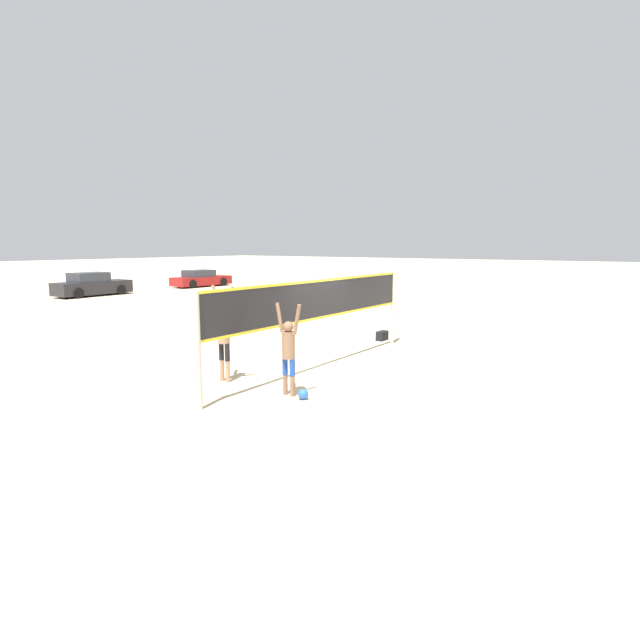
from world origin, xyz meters
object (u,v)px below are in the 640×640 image
(gear_bag, at_px, (382,336))
(parked_car_mid, at_px, (92,285))
(player_blocker, at_px, (224,331))
(parked_car_near, at_px, (201,279))
(player_spiker, at_px, (288,348))
(volleyball_net, at_px, (320,306))
(volleyball, at_px, (303,394))

(gear_bag, relative_size, parked_car_mid, 0.10)
(gear_bag, bearing_deg, player_blocker, 175.24)
(player_blocker, bearing_deg, parked_car_near, 140.00)
(player_blocker, bearing_deg, player_spiker, 0.52)
(volleyball_net, distance_m, gear_bag, 4.69)
(volleyball_net, relative_size, volleyball, 36.91)
(player_spiker, distance_m, parked_car_mid, 25.38)
(gear_bag, distance_m, parked_car_mid, 22.40)
(volleyball, bearing_deg, gear_bag, 14.97)
(player_blocker, xyz_separation_m, gear_bag, (6.76, -0.56, -1.06))
(volleyball, height_order, parked_car_mid, parked_car_mid)
(parked_car_mid, bearing_deg, gear_bag, -97.65)
(volleyball_net, relative_size, parked_car_near, 1.72)
(volleyball_net, bearing_deg, player_spiker, -160.22)
(player_blocker, relative_size, volleyball, 10.20)
(volleyball_net, height_order, parked_car_near, volleyball_net)
(volleyball_net, bearing_deg, gear_bag, 7.07)
(player_spiker, bearing_deg, volleyball_net, -70.22)
(player_blocker, height_order, parked_car_near, player_blocker)
(player_spiker, relative_size, player_blocker, 0.88)
(volleyball_net, height_order, gear_bag, volleyball_net)
(parked_car_near, bearing_deg, volleyball_net, -121.54)
(volleyball, xyz_separation_m, parked_car_near, (18.13, 23.95, 0.47))
(gear_bag, bearing_deg, parked_car_mid, 83.66)
(player_blocker, distance_m, parked_car_mid, 23.58)
(parked_car_near, bearing_deg, player_blocker, -126.77)
(player_blocker, distance_m, gear_bag, 6.87)
(volleyball, xyz_separation_m, parked_car_mid, (9.27, 24.07, 0.56))
(volleyball_net, bearing_deg, player_blocker, 154.75)
(volleyball_net, height_order, player_spiker, volleyball_net)
(volleyball_net, xyz_separation_m, volleyball, (-2.39, -1.27, -1.56))
(volleyball, height_order, gear_bag, gear_bag)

